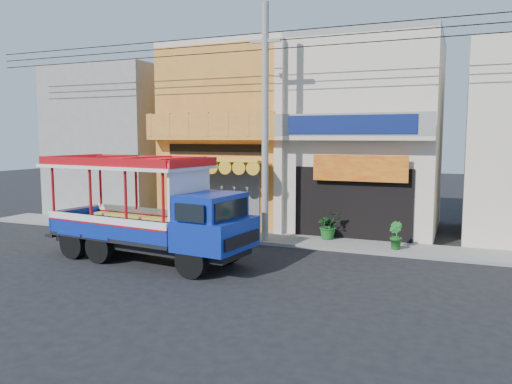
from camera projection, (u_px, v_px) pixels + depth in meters
ground at (256, 267)px, 15.79m from camera, size 90.00×90.00×0.00m
sidewalk at (295, 241)px, 19.46m from camera, size 30.00×2.00×0.12m
shophouse_left at (243, 136)px, 24.16m from camera, size 6.00×7.50×8.24m
shophouse_right at (367, 136)px, 21.89m from camera, size 6.00×6.75×8.24m
party_pilaster at (279, 139)px, 20.18m from camera, size 0.35×0.30×8.00m
filler_building_left at (125, 142)px, 26.89m from camera, size 6.00×6.00×7.60m
utility_pole at (269, 111)px, 18.59m from camera, size 28.00×0.26×9.00m
songthaew_truck at (160, 213)px, 16.09m from camera, size 7.59×3.20×3.44m
green_sign at (177, 219)px, 21.31m from camera, size 0.73×0.37×1.11m
potted_plant_a at (329, 225)px, 19.44m from camera, size 1.27×1.25×1.07m
potted_plant_b at (395, 235)px, 17.69m from camera, size 0.67×0.69×0.97m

